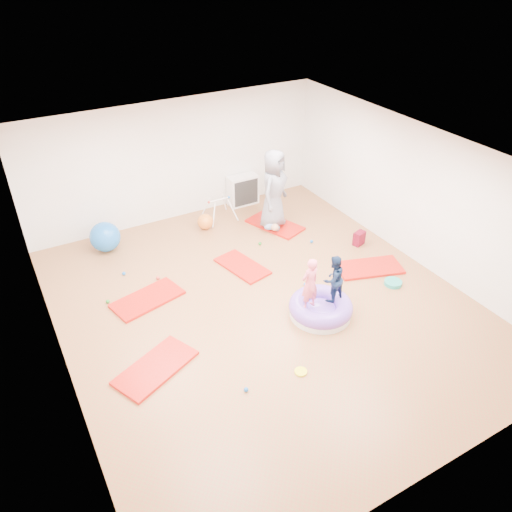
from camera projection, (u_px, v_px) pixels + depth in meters
room at (265, 240)px, 8.44m from camera, size 7.01×8.01×2.81m
gym_mat_front_left at (156, 368)px, 7.83m from camera, size 1.47×1.14×0.05m
gym_mat_mid_left at (147, 299)px, 9.29m from camera, size 1.41×0.94×0.05m
gym_mat_center_back at (242, 266)px, 10.21m from camera, size 0.83×1.27×0.05m
gym_mat_right at (369, 268)px, 10.16m from camera, size 1.44×1.02×0.05m
gym_mat_rear_right at (275, 225)px, 11.66m from camera, size 1.06×1.46×0.05m
inflatable_cushion at (321, 308)px, 8.89m from camera, size 1.14×1.14×0.36m
child_pink at (310, 281)px, 8.41m from camera, size 0.39×0.28×0.99m
child_navy at (334, 277)px, 8.60m from camera, size 0.47×0.39×0.90m
adult_caregiver at (274, 189)px, 11.09m from camera, size 1.06×0.99×1.83m
infant at (272, 226)px, 11.35m from camera, size 0.36×0.37×0.21m
ball_pit_balls at (237, 289)px, 9.54m from camera, size 4.59×3.93×0.07m
exercise_ball_blue at (105, 237)px, 10.61m from camera, size 0.65×0.65×0.65m
exercise_ball_orange at (205, 222)px, 11.47m from camera, size 0.36×0.36×0.36m
infant_play_gym at (219, 206)px, 11.74m from camera, size 0.70×0.66×0.53m
cube_shelf at (243, 190)px, 12.42m from camera, size 0.75×0.37×0.75m
balance_disc at (393, 283)px, 9.71m from camera, size 0.34×0.34×0.08m
backpack at (359, 238)px, 10.90m from camera, size 0.30×0.24×0.31m
yellow_toy at (301, 372)px, 7.77m from camera, size 0.20×0.20×0.03m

